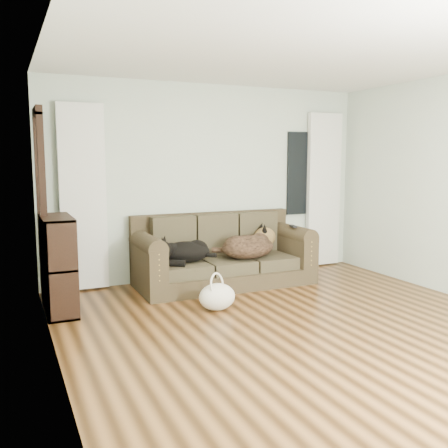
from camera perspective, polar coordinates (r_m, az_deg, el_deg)
name	(u,v)px	position (r m, az deg, el deg)	size (l,w,h in m)	color
floor	(313,333)	(4.86, 10.09, -12.14)	(5.00, 5.00, 0.00)	#321D0B
ceiling	(320,45)	(4.68, 10.88, 19.42)	(5.00, 5.00, 0.00)	white
wall_back	(210,182)	(6.79, -1.59, 4.81)	(4.50, 0.04, 2.60)	beige
wall_left	(55,204)	(3.80, -18.78, 2.18)	(0.04, 5.00, 2.60)	beige
curtain_left	(83,198)	(6.27, -15.82, 2.92)	(0.55, 0.08, 2.25)	white
curtain_right	(324,190)	(7.61, 11.31, 3.84)	(0.55, 0.08, 2.25)	white
window_pane	(302,173)	(7.44, 8.92, 5.74)	(0.50, 0.03, 1.20)	black
door_casing	(42,211)	(5.86, -20.09, 1.45)	(0.07, 0.60, 2.10)	black
sofa	(225,250)	(6.40, 0.06, -3.02)	(2.24, 0.97, 0.92)	#2D2618
dog_black_lab	(183,252)	(6.16, -4.74, -3.18)	(0.62, 0.43, 0.26)	black
dog_shepherd	(250,247)	(6.44, 2.95, -2.61)	(0.75, 0.53, 0.33)	black
tv_remote	(293,226)	(6.66, 7.90, -0.24)	(0.05, 0.18, 0.02)	black
tote_bag	(217,296)	(5.41, -0.80, -8.18)	(0.40, 0.31, 0.29)	#EBE5C8
bookshelf	(58,265)	(5.57, -18.41, -4.51)	(0.31, 0.82, 1.02)	black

